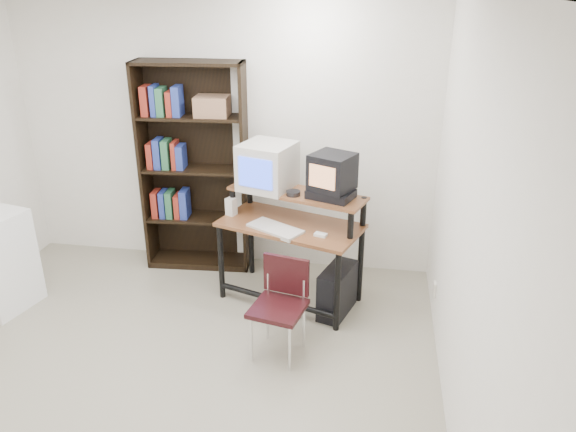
% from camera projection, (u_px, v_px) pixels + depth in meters
% --- Properties ---
extents(floor, '(4.00, 4.00, 0.01)m').
position_uv_depth(floor, '(156.00, 385.00, 3.99)').
color(floor, '#A19A85').
rests_on(floor, ground).
extents(back_wall, '(4.00, 0.01, 2.60)m').
position_uv_depth(back_wall, '(223.00, 134.00, 5.29)').
color(back_wall, white).
rests_on(back_wall, floor).
extents(right_wall, '(0.01, 4.00, 2.60)m').
position_uv_depth(right_wall, '(470.00, 239.00, 3.17)').
color(right_wall, white).
rests_on(right_wall, floor).
extents(computer_desk, '(1.32, 0.94, 0.98)m').
position_uv_depth(computer_desk, '(291.00, 228.00, 4.80)').
color(computer_desk, brown).
rests_on(computer_desk, floor).
extents(crt_monitor, '(0.53, 0.53, 0.40)m').
position_uv_depth(crt_monitor, '(267.00, 166.00, 4.81)').
color(crt_monitor, beige).
rests_on(crt_monitor, computer_desk).
extents(vcr, '(0.43, 0.37, 0.08)m').
position_uv_depth(vcr, '(331.00, 195.00, 4.63)').
color(vcr, black).
rests_on(vcr, computer_desk).
extents(crt_tv, '(0.42, 0.42, 0.30)m').
position_uv_depth(crt_tv, '(332.00, 172.00, 4.58)').
color(crt_tv, black).
rests_on(crt_tv, vcr).
extents(cd_spindle, '(0.14, 0.14, 0.05)m').
position_uv_depth(cd_spindle, '(293.00, 194.00, 4.69)').
color(cd_spindle, '#26262B').
rests_on(cd_spindle, computer_desk).
extents(keyboard, '(0.51, 0.42, 0.03)m').
position_uv_depth(keyboard, '(275.00, 229.00, 4.65)').
color(keyboard, beige).
rests_on(keyboard, computer_desk).
extents(mousepad, '(0.26, 0.23, 0.01)m').
position_uv_depth(mousepad, '(320.00, 238.00, 4.53)').
color(mousepad, black).
rests_on(mousepad, computer_desk).
extents(mouse, '(0.11, 0.09, 0.03)m').
position_uv_depth(mouse, '(321.00, 235.00, 4.53)').
color(mouse, white).
rests_on(mouse, mousepad).
extents(desk_speaker, '(0.10, 0.10, 0.17)m').
position_uv_depth(desk_speaker, '(231.00, 207.00, 4.91)').
color(desk_speaker, beige).
rests_on(desk_speaker, computer_desk).
extents(pc_tower, '(0.33, 0.49, 0.42)m').
position_uv_depth(pc_tower, '(337.00, 291.00, 4.77)').
color(pc_tower, black).
rests_on(pc_tower, floor).
extents(school_chair, '(0.45, 0.45, 0.75)m').
position_uv_depth(school_chair, '(281.00, 298.00, 4.18)').
color(school_chair, black).
rests_on(school_chair, floor).
extents(bookshelf, '(1.02, 0.40, 1.99)m').
position_uv_depth(bookshelf, '(195.00, 166.00, 5.31)').
color(bookshelf, black).
rests_on(bookshelf, floor).
extents(wall_outlet, '(0.02, 0.08, 0.12)m').
position_uv_depth(wall_outlet, '(435.00, 289.00, 4.61)').
color(wall_outlet, beige).
rests_on(wall_outlet, right_wall).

